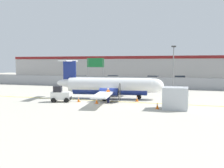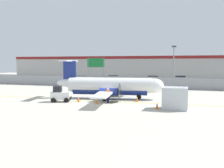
# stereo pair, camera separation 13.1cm
# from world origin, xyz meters

# --- Properties ---
(ground_plane) EXTENTS (140.00, 140.00, 0.01)m
(ground_plane) POSITION_xyz_m (0.00, 2.00, 0.00)
(ground_plane) COLOR #B7B2A3
(perimeter_fence) EXTENTS (98.00, 0.10, 2.10)m
(perimeter_fence) POSITION_xyz_m (0.00, 18.00, 1.12)
(perimeter_fence) COLOR gray
(perimeter_fence) RESTS_ON ground
(parking_lot_strip) EXTENTS (98.00, 17.00, 0.12)m
(parking_lot_strip) POSITION_xyz_m (0.00, 29.50, 0.06)
(parking_lot_strip) COLOR #38383A
(parking_lot_strip) RESTS_ON ground
(background_building) EXTENTS (91.00, 8.10, 6.50)m
(background_building) POSITION_xyz_m (0.00, 47.99, 3.26)
(background_building) COLOR #BCB7B2
(background_building) RESTS_ON ground
(commuter_airplane) EXTENTS (13.97, 16.06, 4.92)m
(commuter_airplane) POSITION_xyz_m (-0.03, 4.16, 1.60)
(commuter_airplane) COLOR white
(commuter_airplane) RESTS_ON ground
(baggage_tug) EXTENTS (2.55, 1.93, 1.88)m
(baggage_tug) POSITION_xyz_m (-5.05, -0.15, 0.86)
(baggage_tug) COLOR silver
(baggage_tug) RESTS_ON ground
(ground_crew_worker) EXTENTS (0.52, 0.46, 1.70)m
(ground_crew_worker) POSITION_xyz_m (0.54, 0.88, 0.95)
(ground_crew_worker) COLOR #191E4C
(ground_crew_worker) RESTS_ON ground
(cargo_container) EXTENTS (2.44, 2.05, 2.20)m
(cargo_container) POSITION_xyz_m (8.15, -1.01, 1.10)
(cargo_container) COLOR #B7BCC1
(cargo_container) RESTS_ON ground
(traffic_cone_near_left) EXTENTS (0.36, 0.36, 0.64)m
(traffic_cone_near_left) POSITION_xyz_m (6.43, -1.35, 0.31)
(traffic_cone_near_left) COLOR orange
(traffic_cone_near_left) RESTS_ON ground
(traffic_cone_near_right) EXTENTS (0.36, 0.36, 0.64)m
(traffic_cone_near_right) POSITION_xyz_m (3.55, 2.79, 0.31)
(traffic_cone_near_right) COLOR orange
(traffic_cone_near_right) RESTS_ON ground
(traffic_cone_far_left) EXTENTS (0.36, 0.36, 0.64)m
(traffic_cone_far_left) POSITION_xyz_m (-2.98, 0.45, 0.31)
(traffic_cone_far_left) COLOR orange
(traffic_cone_far_left) RESTS_ON ground
(traffic_cone_far_right) EXTENTS (0.36, 0.36, 0.64)m
(traffic_cone_far_right) POSITION_xyz_m (-0.55, -0.01, 0.31)
(traffic_cone_far_right) COLOR orange
(traffic_cone_far_right) RESTS_ON ground
(parked_car_0) EXTENTS (4.25, 2.11, 1.58)m
(parked_car_0) POSITION_xyz_m (-14.10, 26.20, 0.89)
(parked_car_0) COLOR slate
(parked_car_0) RESTS_ON parking_lot_strip
(parked_car_1) EXTENTS (4.36, 2.37, 1.58)m
(parked_car_1) POSITION_xyz_m (-7.39, 29.13, 0.89)
(parked_car_1) COLOR gray
(parked_car_1) RESTS_ON parking_lot_strip
(parked_car_2) EXTENTS (4.34, 2.31, 1.58)m
(parked_car_2) POSITION_xyz_m (-4.06, 24.83, 0.89)
(parked_car_2) COLOR gray
(parked_car_2) RESTS_ON parking_lot_strip
(parked_car_3) EXTENTS (4.32, 2.25, 1.58)m
(parked_car_3) POSITION_xyz_m (1.73, 30.03, 0.89)
(parked_car_3) COLOR slate
(parked_car_3) RESTS_ON parking_lot_strip
(parked_car_4) EXTENTS (4.38, 2.40, 1.58)m
(parked_car_4) POSITION_xyz_m (7.74, 32.16, 0.89)
(parked_car_4) COLOR #19662D
(parked_car_4) RESTS_ON parking_lot_strip
(parked_car_5) EXTENTS (4.24, 2.09, 1.58)m
(parked_car_5) POSITION_xyz_m (15.08, 24.74, 0.89)
(parked_car_5) COLOR silver
(parked_car_5) RESTS_ON parking_lot_strip
(apron_light_pole) EXTENTS (0.70, 0.30, 7.27)m
(apron_light_pole) POSITION_xyz_m (7.09, 14.40, 4.30)
(apron_light_pole) COLOR slate
(apron_light_pole) RESTS_ON ground
(highway_sign) EXTENTS (3.60, 0.14, 5.50)m
(highway_sign) POSITION_xyz_m (-8.29, 20.29, 4.14)
(highway_sign) COLOR slate
(highway_sign) RESTS_ON ground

